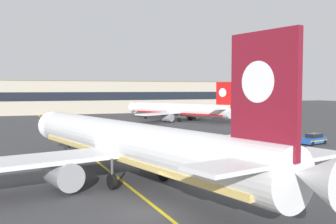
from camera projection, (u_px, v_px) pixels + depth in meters
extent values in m
plane|color=#3D3D3F|center=(149.00, 212.00, 26.21)|extent=(400.00, 400.00, 0.00)
cube|color=yellow|center=(81.00, 149.00, 54.10)|extent=(5.13, 179.94, 0.01)
cylinder|color=white|center=(127.00, 142.00, 35.13)|extent=(12.45, 35.84, 3.80)
cone|color=white|center=(55.00, 126.00, 50.82)|extent=(4.13, 3.40, 3.61)
cone|color=white|center=(319.00, 178.00, 19.32)|extent=(3.45, 3.41, 2.85)
cube|color=#DBBC66|center=(127.00, 154.00, 35.19)|extent=(11.67, 33.03, 0.44)
cube|color=black|center=(60.00, 122.00, 49.24)|extent=(3.03, 1.76, 0.60)
cube|color=white|center=(124.00, 151.00, 35.67)|extent=(32.21, 12.44, 0.36)
cylinder|color=gray|center=(63.00, 174.00, 31.34)|extent=(3.11, 4.05, 2.30)
cylinder|color=black|center=(55.00, 171.00, 32.84)|extent=(1.94, 0.65, 1.95)
cylinder|color=gray|center=(184.00, 159.00, 38.51)|extent=(3.11, 4.05, 2.30)
cylinder|color=black|center=(173.00, 156.00, 40.02)|extent=(1.94, 0.65, 1.95)
cube|color=maroon|center=(264.00, 94.00, 22.00)|extent=(1.56, 4.75, 7.20)
cylinder|color=white|center=(260.00, 82.00, 22.21)|extent=(1.01, 2.43, 2.40)
cube|color=white|center=(271.00, 160.00, 21.74)|extent=(11.35, 5.39, 0.24)
cylinder|color=#4C4C51|center=(69.00, 146.00, 47.04)|extent=(0.24, 0.24, 1.60)
cylinder|color=black|center=(69.00, 154.00, 47.10)|extent=(0.61, 0.97, 0.90)
cylinder|color=#4C4C51|center=(112.00, 168.00, 32.10)|extent=(0.24, 0.24, 1.60)
cylinder|color=black|center=(112.00, 182.00, 32.16)|extent=(0.70, 1.36, 1.30)
cylinder|color=#4C4C51|center=(163.00, 161.00, 35.11)|extent=(0.24, 0.24, 1.60)
cylinder|color=black|center=(163.00, 174.00, 35.17)|extent=(0.70, 1.36, 1.30)
cylinder|color=white|center=(180.00, 110.00, 100.60)|extent=(17.20, 28.88, 3.26)
cone|color=white|center=(135.00, 108.00, 111.45)|extent=(3.78, 3.41, 3.10)
cone|color=white|center=(235.00, 111.00, 89.67)|extent=(3.28, 3.26, 2.44)
cube|color=red|center=(180.00, 113.00, 100.65)|extent=(16.00, 26.66, 0.38)
cube|color=black|center=(139.00, 106.00, 110.34)|extent=(2.60, 1.97, 0.51)
cube|color=white|center=(178.00, 112.00, 100.98)|extent=(26.23, 16.37, 0.31)
cylinder|color=gray|center=(167.00, 118.00, 96.47)|extent=(3.18, 3.65, 1.97)
cylinder|color=black|center=(162.00, 117.00, 97.51)|extent=(1.56, 0.91, 1.68)
cylinder|color=gray|center=(193.00, 115.00, 104.48)|extent=(3.18, 3.65, 1.97)
cylinder|color=black|center=(188.00, 115.00, 105.52)|extent=(1.56, 0.91, 1.68)
cube|color=red|center=(224.00, 95.00, 91.48)|extent=(2.21, 3.81, 6.18)
cylinder|color=white|center=(223.00, 93.00, 91.61)|extent=(1.29, 2.00, 2.06)
cube|color=white|center=(226.00, 109.00, 91.33)|extent=(9.48, 6.50, 0.21)
cylinder|color=#4C4C51|center=(145.00, 114.00, 108.85)|extent=(0.21, 0.21, 1.37)
cylinder|color=black|center=(145.00, 117.00, 108.90)|extent=(0.66, 0.84, 0.77)
cylinder|color=#4C4C51|center=(179.00, 116.00, 97.88)|extent=(0.21, 0.21, 1.37)
cylinder|color=black|center=(179.00, 120.00, 97.94)|extent=(0.82, 1.15, 1.12)
cylinder|color=#4C4C51|center=(190.00, 115.00, 101.24)|extent=(0.21, 0.21, 1.37)
cylinder|color=black|center=(190.00, 119.00, 101.30)|extent=(0.82, 1.15, 1.12)
cylinder|color=#515156|center=(281.00, 119.00, 42.08)|extent=(0.28, 0.28, 10.09)
cylinder|color=#333338|center=(280.00, 165.00, 42.37)|extent=(0.90, 0.90, 0.10)
cube|color=#515156|center=(282.00, 74.00, 41.78)|extent=(2.20, 0.16, 0.16)
cube|color=black|center=(275.00, 76.00, 41.47)|extent=(0.44, 0.36, 0.28)
cube|color=black|center=(289.00, 76.00, 42.12)|extent=(0.44, 0.36, 0.28)
cube|color=#2351A8|center=(314.00, 140.00, 58.35)|extent=(4.51, 2.76, 0.84)
cube|color=black|center=(314.00, 135.00, 58.37)|extent=(2.62, 2.09, 0.60)
cylinder|color=orange|center=(314.00, 133.00, 58.29)|extent=(0.14, 0.14, 0.14)
cube|color=yellow|center=(314.00, 140.00, 58.35)|extent=(4.32, 2.75, 0.14)
cylinder|color=black|center=(314.00, 141.00, 59.98)|extent=(0.67, 0.37, 0.64)
cylinder|color=black|center=(325.00, 142.00, 58.55)|extent=(0.67, 0.37, 0.64)
cylinder|color=black|center=(302.00, 142.00, 58.19)|extent=(0.67, 0.37, 0.64)
cylinder|color=black|center=(313.00, 144.00, 56.76)|extent=(0.67, 0.37, 0.64)
cube|color=white|center=(270.00, 144.00, 54.12)|extent=(2.66, 4.49, 0.84)
cube|color=black|center=(269.00, 139.00, 54.18)|extent=(2.05, 2.60, 0.60)
cylinder|color=orange|center=(270.00, 136.00, 54.06)|extent=(0.14, 0.14, 0.14)
cube|color=yellow|center=(270.00, 144.00, 54.12)|extent=(2.66, 4.29, 0.14)
cylinder|color=black|center=(259.00, 145.00, 55.53)|extent=(0.35, 0.67, 0.64)
cylinder|color=black|center=(271.00, 145.00, 55.80)|extent=(0.35, 0.67, 0.64)
cylinder|color=black|center=(268.00, 148.00, 52.47)|extent=(0.35, 0.67, 0.64)
cylinder|color=black|center=(280.00, 148.00, 52.75)|extent=(0.35, 0.67, 0.64)
cube|color=slate|center=(198.00, 139.00, 60.18)|extent=(1.88, 4.23, 0.84)
cube|color=black|center=(197.00, 134.00, 60.23)|extent=(1.63, 2.34, 0.60)
cylinder|color=orange|center=(198.00, 132.00, 60.11)|extent=(0.14, 0.14, 0.14)
cube|color=yellow|center=(198.00, 139.00, 60.18)|extent=(1.91, 4.02, 0.14)
cylinder|color=black|center=(188.00, 140.00, 61.29)|extent=(0.23, 0.64, 0.64)
cylinder|color=black|center=(198.00, 139.00, 61.96)|extent=(0.23, 0.64, 0.64)
cylinder|color=black|center=(197.00, 142.00, 58.43)|extent=(0.23, 0.64, 0.64)
cylinder|color=black|center=(207.00, 142.00, 59.10)|extent=(0.23, 0.64, 0.64)
cube|color=#B2A893|center=(65.00, 97.00, 131.66)|extent=(168.92, 12.00, 11.06)
cube|color=black|center=(67.00, 96.00, 126.01)|extent=(162.16, 0.12, 2.80)
cube|color=gray|center=(65.00, 80.00, 131.32)|extent=(169.32, 12.40, 0.40)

